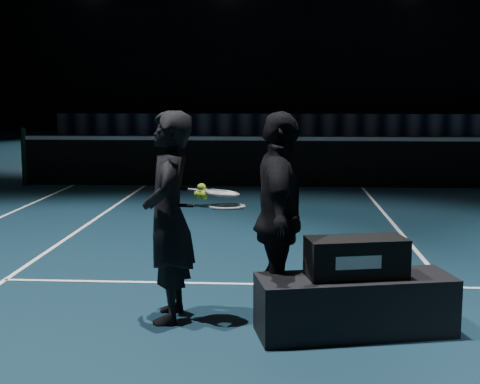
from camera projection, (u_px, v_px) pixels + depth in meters
The scene contains 15 objects.
floor at pixel (363, 188), 12.38m from camera, with size 36.00×36.00×0.00m, color #0D232F.
wall_back at pixel (317, 19), 29.41m from camera, with size 30.00×30.00×0.00m, color black.
court_lines at pixel (363, 188), 12.38m from camera, with size 10.98×23.78×0.01m, color white, non-canonical shape.
net_post_left at pixel (24, 157), 12.69m from camera, with size 0.10×0.10×1.10m, color black.
net_mesh at pixel (363, 164), 12.31m from camera, with size 12.80×0.02×0.86m, color black.
net_tape at pixel (364, 139), 12.24m from camera, with size 12.80×0.03×0.07m, color white.
sponsor_backdrop at pixel (318, 125), 27.61m from camera, with size 22.00×0.15×0.90m, color black.
player_bench at pixel (355, 305), 4.89m from camera, with size 1.43×0.48×0.43m, color black.
racket_bag at pixel (356, 257), 4.84m from camera, with size 0.72×0.31×0.29m, color black.
bag_signature at pixel (359, 263), 4.68m from camera, with size 0.33×0.00×0.10m, color white.
player_a at pixel (169, 217), 5.11m from camera, with size 0.59×0.39×1.62m, color black.
player_b at pixel (279, 220), 4.99m from camera, with size 0.95×0.40×1.62m, color black.
racket_lower at pixel (227, 206), 5.03m from camera, with size 0.68×0.22×0.03m, color black, non-canonical shape.
racket_upper at pixel (221, 193), 5.06m from camera, with size 0.68×0.22×0.03m, color black, non-canonical shape.
tennis_balls at pixel (201, 193), 5.05m from camera, with size 0.12×0.10×0.12m, color #AED92E, non-canonical shape.
Camera 1 is at (-1.52, -12.37, 1.75)m, focal length 50.00 mm.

